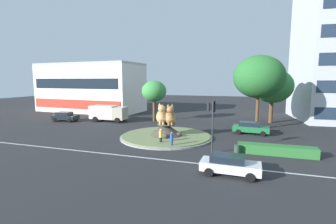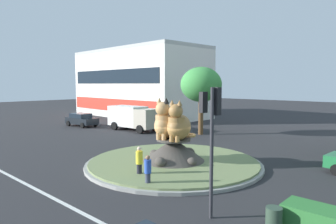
{
  "view_description": "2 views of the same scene",
  "coord_description": "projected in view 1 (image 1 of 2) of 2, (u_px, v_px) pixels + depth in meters",
  "views": [
    {
      "loc": [
        8.97,
        -27.1,
        6.9
      ],
      "look_at": [
        0.34,
        -0.33,
        3.17
      ],
      "focal_mm": 25.68,
      "sensor_mm": 36.0,
      "label": 1
    },
    {
      "loc": [
        12.55,
        -14.32,
        5.14
      ],
      "look_at": [
        -0.09,
        -0.44,
        3.4
      ],
      "focal_mm": 32.61,
      "sensor_mm": 36.0,
      "label": 2
    }
  ],
  "objects": [
    {
      "name": "pedestrian_yellow_shirt",
      "position": [
        161.0,
        136.0,
        25.72
      ],
      "size": [
        0.38,
        0.38,
        1.76
      ],
      "rotation": [
        0.0,
        0.0,
        2.73
      ],
      "color": "black",
      "rests_on": "ground"
    },
    {
      "name": "ground_plane",
      "position": [
        166.0,
        137.0,
        29.21
      ],
      "size": [
        160.0,
        160.0,
        0.0
      ],
      "primitive_type": "plane",
      "color": "#28282B"
    },
    {
      "name": "traffic_light_mast",
      "position": [
        212.0,
        115.0,
        22.37
      ],
      "size": [
        0.76,
        0.48,
        5.01
      ],
      "rotation": [
        0.0,
        0.0,
        1.45
      ],
      "color": "#2D2D33",
      "rests_on": "ground"
    },
    {
      "name": "cat_statue_tabby",
      "position": [
        170.0,
        117.0,
        28.54
      ],
      "size": [
        2.04,
        2.67,
        2.5
      ],
      "rotation": [
        0.0,
        0.0,
        -1.22
      ],
      "color": "#9E703D",
      "rests_on": "roundabout_island"
    },
    {
      "name": "shophouse_block",
      "position": [
        91.0,
        88.0,
        53.64
      ],
      "size": [
        23.39,
        11.65,
        10.53
      ],
      "rotation": [
        0.0,
        0.0,
        -0.06
      ],
      "color": "silver",
      "rests_on": "ground"
    },
    {
      "name": "pedestrian_blue_shirt",
      "position": [
        172.0,
        140.0,
        24.55
      ],
      "size": [
        0.34,
        0.34,
        1.66
      ],
      "rotation": [
        0.0,
        0.0,
        6.22
      ],
      "color": "#33384C",
      "rests_on": "ground"
    },
    {
      "name": "roundabout_island",
      "position": [
        166.0,
        133.0,
        29.15
      ],
      "size": [
        11.11,
        11.11,
        1.69
      ],
      "color": "gray",
      "rests_on": "ground"
    },
    {
      "name": "parked_car_right",
      "position": [
        229.0,
        164.0,
        17.58
      ],
      "size": [
        4.33,
        2.03,
        1.47
      ],
      "rotation": [
        0.0,
        0.0,
        -0.03
      ],
      "color": "silver",
      "rests_on": "ground"
    },
    {
      "name": "hatchback_near_shophouse",
      "position": [
        65.0,
        116.0,
        40.63
      ],
      "size": [
        4.39,
        2.33,
        1.57
      ],
      "rotation": [
        0.0,
        0.0,
        0.07
      ],
      "color": "black",
      "rests_on": "ground"
    },
    {
      "name": "lane_centreline",
      "position": [
        139.0,
        157.0,
        21.7
      ],
      "size": [
        112.0,
        0.2,
        0.01
      ],
      "primitive_type": "cube",
      "color": "silver",
      "rests_on": "ground"
    },
    {
      "name": "delivery_box_truck",
      "position": [
        108.0,
        113.0,
        40.33
      ],
      "size": [
        6.24,
        2.69,
        2.65
      ],
      "rotation": [
        0.0,
        0.0,
        0.02
      ],
      "color": "#B7AD99",
      "rests_on": "ground"
    },
    {
      "name": "litter_bin",
      "position": [
        237.0,
        150.0,
        22.45
      ],
      "size": [
        0.56,
        0.56,
        0.9
      ],
      "color": "#2D4233",
      "rests_on": "ground"
    },
    {
      "name": "broadleaf_tree_behind_island",
      "position": [
        272.0,
        86.0,
        38.43
      ],
      "size": [
        6.39,
        6.39,
        8.69
      ],
      "color": "brown",
      "rests_on": "ground"
    },
    {
      "name": "cat_statue_calico",
      "position": [
        162.0,
        116.0,
        28.83
      ],
      "size": [
        1.99,
        2.84,
        2.61
      ],
      "rotation": [
        0.0,
        0.0,
        -1.3
      ],
      "color": "tan",
      "rests_on": "roundabout_island"
    },
    {
      "name": "second_tree_near_tower",
      "position": [
        154.0,
        91.0,
        40.3
      ],
      "size": [
        4.14,
        4.14,
        6.84
      ],
      "color": "brown",
      "rests_on": "ground"
    },
    {
      "name": "sedan_on_far_lane",
      "position": [
        251.0,
        128.0,
        31.02
      ],
      "size": [
        4.6,
        2.3,
        1.54
      ],
      "rotation": [
        0.0,
        0.0,
        -0.09
      ],
      "color": "#1E6B38",
      "rests_on": "ground"
    },
    {
      "name": "third_tree_left",
      "position": [
        259.0,
        77.0,
        32.96
      ],
      "size": [
        6.91,
        6.91,
        10.3
      ],
      "color": "brown",
      "rests_on": "ground"
    },
    {
      "name": "clipped_hedge_strip",
      "position": [
        276.0,
        150.0,
        22.34
      ],
      "size": [
        6.9,
        1.2,
        0.9
      ],
      "primitive_type": "cube",
      "color": "#2D7033",
      "rests_on": "ground"
    }
  ]
}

